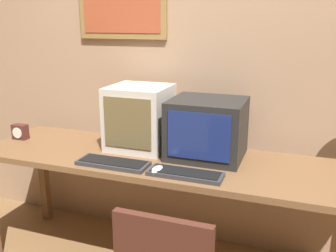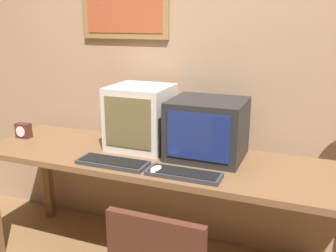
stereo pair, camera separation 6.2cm
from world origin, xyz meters
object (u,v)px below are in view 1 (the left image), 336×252
(monitor_left, at_px, (140,117))
(desk_clock, at_px, (20,132))
(keyboard_main, at_px, (113,163))
(mouse_near_keyboard, at_px, (157,170))
(keyboard_side, at_px, (185,174))
(monitor_right, at_px, (207,128))

(monitor_left, height_order, desk_clock, monitor_left)
(keyboard_main, height_order, mouse_near_keyboard, mouse_near_keyboard)
(keyboard_side, xyz_separation_m, mouse_near_keyboard, (-0.15, -0.01, 0.00))
(monitor_right, relative_size, desk_clock, 4.16)
(desk_clock, bearing_deg, keyboard_main, -14.61)
(keyboard_main, relative_size, desk_clock, 3.96)
(monitor_left, relative_size, mouse_near_keyboard, 3.46)
(monitor_right, xyz_separation_m, mouse_near_keyboard, (-0.18, -0.34, -0.16))
(mouse_near_keyboard, bearing_deg, desk_clock, 167.96)
(monitor_right, xyz_separation_m, keyboard_side, (-0.03, -0.33, -0.16))
(keyboard_side, height_order, mouse_near_keyboard, mouse_near_keyboard)
(keyboard_main, xyz_separation_m, mouse_near_keyboard, (0.28, -0.02, 0.00))
(mouse_near_keyboard, xyz_separation_m, desk_clock, (-1.11, 0.24, 0.03))
(monitor_right, bearing_deg, keyboard_side, -95.27)
(monitor_right, bearing_deg, monitor_left, 177.71)
(keyboard_main, distance_m, desk_clock, 0.86)
(keyboard_main, xyz_separation_m, keyboard_side, (0.43, -0.01, -0.00))
(monitor_right, height_order, mouse_near_keyboard, monitor_right)
(keyboard_side, relative_size, mouse_near_keyboard, 3.46)
(keyboard_main, bearing_deg, mouse_near_keyboard, -4.08)
(keyboard_side, bearing_deg, desk_clock, 169.85)
(desk_clock, bearing_deg, monitor_left, 8.19)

